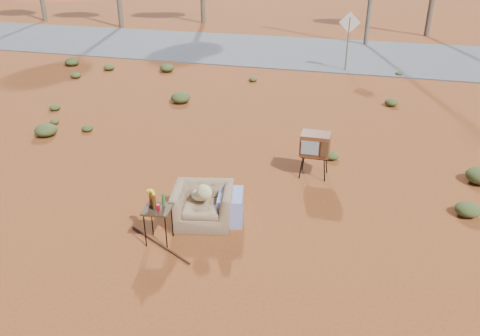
# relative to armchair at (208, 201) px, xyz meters

# --- Properties ---
(ground) EXTENTS (140.00, 140.00, 0.00)m
(ground) POSITION_rel_armchair_xyz_m (-0.13, -0.32, -0.41)
(ground) COLOR brown
(ground) RESTS_ON ground
(highway) EXTENTS (140.00, 7.00, 0.04)m
(highway) POSITION_rel_armchair_xyz_m (-0.13, 14.68, -0.39)
(highway) COLOR #565659
(highway) RESTS_ON ground
(armchair) EXTENTS (1.28, 1.00, 0.88)m
(armchair) POSITION_rel_armchair_xyz_m (0.00, 0.00, 0.00)
(armchair) COLOR brown
(armchair) RESTS_ON ground
(tv_unit) EXTENTS (0.59, 0.49, 0.94)m
(tv_unit) POSITION_rel_armchair_xyz_m (1.50, 2.31, 0.29)
(tv_unit) COLOR black
(tv_unit) RESTS_ON ground
(side_table) EXTENTS (0.48, 0.48, 0.88)m
(side_table) POSITION_rel_armchair_xyz_m (-0.59, -0.78, 0.23)
(side_table) COLOR #3A2715
(side_table) RESTS_ON ground
(rusty_bar) EXTENTS (1.32, 0.71, 0.04)m
(rusty_bar) POSITION_rel_armchair_xyz_m (-0.51, -0.91, -0.39)
(rusty_bar) COLOR #472213
(rusty_bar) RESTS_ON ground
(road_sign) EXTENTS (0.78, 0.06, 2.19)m
(road_sign) POSITION_rel_armchair_xyz_m (1.37, 11.68, 1.09)
(road_sign) COLOR brown
(road_sign) RESTS_ON ground
(scrub_patch) EXTENTS (17.49, 8.07, 0.33)m
(scrub_patch) POSITION_rel_armchair_xyz_m (-0.95, 4.09, -0.27)
(scrub_patch) COLOR #3C4B20
(scrub_patch) RESTS_ON ground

